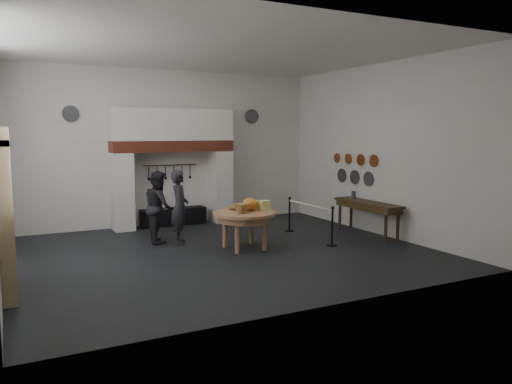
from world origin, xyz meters
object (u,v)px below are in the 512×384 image
barrier_post_near (332,227)px  barrier_post_far (290,215)px  iron_range (173,217)px  side_table (368,203)px  work_table (244,213)px  visitor_near (180,207)px  visitor_far (159,207)px

barrier_post_near → barrier_post_far: bearing=90.0°
iron_range → side_table: 5.59m
work_table → visitor_near: (-1.17, 1.22, 0.06)m
barrier_post_near → barrier_post_far: (0.00, 2.00, 0.00)m
visitor_near → barrier_post_far: size_ratio=2.01×
iron_range → barrier_post_near: size_ratio=2.11×
visitor_far → barrier_post_near: size_ratio=1.97×
iron_range → barrier_post_far: size_ratio=2.11×
iron_range → barrier_post_near: 5.03m
iron_range → barrier_post_far: (2.58, -2.32, 0.20)m
side_table → visitor_far: bearing=161.3°
iron_range → work_table: bearing=-81.2°
visitor_near → iron_range: bearing=3.7°
barrier_post_far → visitor_far: bearing=175.3°
visitor_far → barrier_post_far: 3.61m
barrier_post_near → visitor_near: bearing=149.2°
iron_range → visitor_far: 2.35m
iron_range → work_table: 3.74m
iron_range → side_table: side_table is taller
side_table → barrier_post_near: 1.68m
work_table → visitor_far: visitor_far is taller
barrier_post_far → barrier_post_near: bearing=-90.0°
side_table → barrier_post_far: size_ratio=2.44×
iron_range → visitor_far: size_ratio=1.07×
iron_range → visitor_near: visitor_near is taller
work_table → barrier_post_near: 2.15m
work_table → barrier_post_far: size_ratio=1.64×
work_table → barrier_post_far: (2.01, 1.32, -0.39)m
iron_range → visitor_near: (-0.60, -2.42, 0.65)m
visitor_near → visitor_far: size_ratio=1.02×
visitor_far → barrier_post_far: (3.57, -0.30, -0.44)m
work_table → visitor_far: 2.25m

